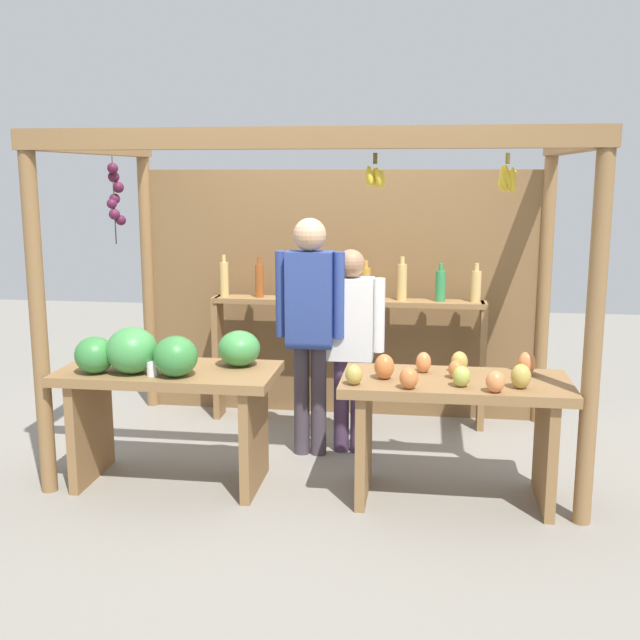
% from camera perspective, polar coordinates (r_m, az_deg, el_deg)
% --- Properties ---
extents(ground_plane, '(12.00, 12.00, 0.00)m').
position_cam_1_polar(ground_plane, '(5.60, 0.27, -9.72)').
color(ground_plane, gray).
rests_on(ground_plane, ground).
extents(market_stall, '(3.35, 1.96, 2.22)m').
position_cam_1_polar(market_stall, '(5.71, 0.85, 4.07)').
color(market_stall, olive).
rests_on(market_stall, ground).
extents(fruit_counter_left, '(1.36, 0.67, 1.04)m').
position_cam_1_polar(fruit_counter_left, '(4.91, -11.39, -4.43)').
color(fruit_counter_left, olive).
rests_on(fruit_counter_left, ground).
extents(fruit_counter_right, '(1.36, 0.64, 0.91)m').
position_cam_1_polar(fruit_counter_right, '(4.71, 9.90, -6.45)').
color(fruit_counter_right, olive).
rests_on(fruit_counter_right, ground).
extents(bottle_shelf_unit, '(2.15, 0.22, 1.34)m').
position_cam_1_polar(bottle_shelf_unit, '(6.03, 2.12, -0.08)').
color(bottle_shelf_unit, olive).
rests_on(bottle_shelf_unit, ground).
extents(vendor_man, '(0.48, 0.23, 1.67)m').
position_cam_1_polar(vendor_man, '(5.30, -0.75, 0.41)').
color(vendor_man, '#453C47').
rests_on(vendor_man, ground).
extents(vendor_woman, '(0.48, 0.20, 1.45)m').
position_cam_1_polar(vendor_woman, '(5.38, 2.26, -1.05)').
color(vendor_woman, '#493452').
rests_on(vendor_woman, ground).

